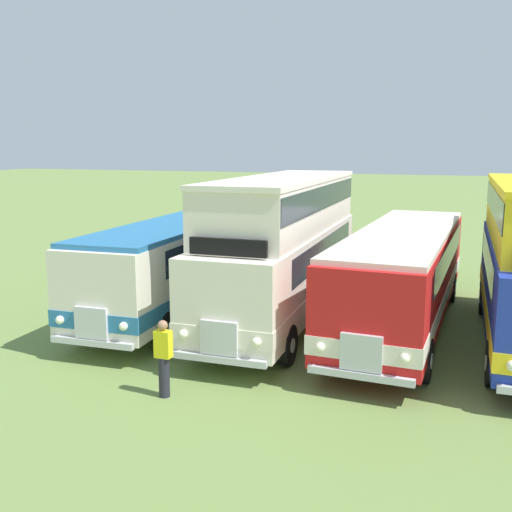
% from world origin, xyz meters
% --- Properties ---
extents(ground_plane, '(200.00, 200.00, 0.00)m').
position_xyz_m(ground_plane, '(0.00, 0.00, 0.00)').
color(ground_plane, olive).
extents(bus_first_in_row, '(3.05, 11.07, 2.99)m').
position_xyz_m(bus_first_in_row, '(-7.12, 0.03, 1.76)').
color(bus_first_in_row, silver).
rests_on(bus_first_in_row, ground).
extents(bus_second_in_row, '(2.80, 10.53, 4.49)m').
position_xyz_m(bus_second_in_row, '(-3.56, -0.13, 2.47)').
color(bus_second_in_row, silver).
rests_on(bus_second_in_row, ground).
extents(bus_third_in_row, '(2.96, 11.47, 2.99)m').
position_xyz_m(bus_third_in_row, '(0.00, 0.39, 1.76)').
color(bus_third_in_row, red).
rests_on(bus_third_in_row, ground).
extents(marshal_person, '(0.36, 0.24, 1.73)m').
position_xyz_m(marshal_person, '(-4.28, -6.50, 0.89)').
color(marshal_person, '#23232D').
rests_on(marshal_person, ground).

